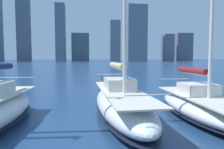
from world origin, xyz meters
TOP-DOWN VIEW (x-y plane):
  - city_skyline at (-0.67, -158.89)m, footprint 167.23×22.30m
  - sailboat_maroon at (-4.53, -6.81)m, footprint 2.70×7.64m
  - sailboat_tan at (-0.62, -7.32)m, footprint 2.46×8.92m
  - channel_buoy at (-0.60, -18.04)m, footprint 0.70×0.70m

SIDE VIEW (x-z plane):
  - channel_buoy at x=-0.60m, z-range -0.34..1.06m
  - sailboat_maroon at x=-4.53m, z-range -5.32..6.65m
  - sailboat_tan at x=-0.62m, z-range -5.15..6.69m
  - city_skyline at x=-0.67m, z-range -7.56..44.35m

